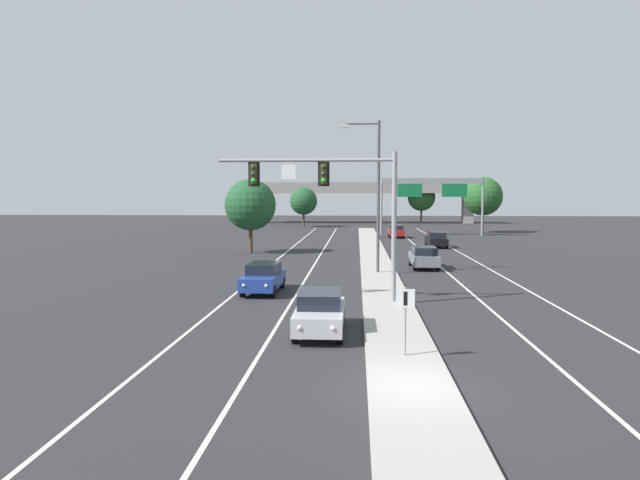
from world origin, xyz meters
TOP-DOWN VIEW (x-y plane):
  - ground_plane at (0.00, 0.00)m, footprint 260.00×260.00m
  - median_island at (0.00, 18.00)m, footprint 2.40×110.00m
  - lane_stripe_oncoming_center at (-4.70, 25.00)m, footprint 0.14×100.00m
  - lane_stripe_receding_center at (4.70, 25.00)m, footprint 0.14×100.00m
  - edge_stripe_left at (-8.00, 25.00)m, footprint 0.14×100.00m
  - edge_stripe_right at (8.00, 25.00)m, footprint 0.14×100.00m
  - overhead_signal_mast at (-2.51, 12.17)m, footprint 8.59×0.44m
  - median_sign_post at (0.05, 2.87)m, footprint 0.60×0.10m
  - street_lamp_median at (-0.31, 22.48)m, footprint 2.58×0.28m
  - car_oncoming_silver at (-2.89, 6.24)m, footprint 1.84×4.48m
  - car_oncoming_blue at (-6.56, 15.10)m, footprint 1.92×4.51m
  - car_receding_grey at (3.36, 25.76)m, footprint 1.84×4.48m
  - car_receding_black at (6.55, 42.29)m, footprint 1.85×4.48m
  - car_receding_red at (3.40, 55.24)m, footprint 1.89×4.50m
  - highway_sign_gantry at (8.20, 58.73)m, footprint 13.28×0.42m
  - overpass_bridge at (0.00, 91.66)m, footprint 42.40×6.40m
  - tree_far_right_a at (16.13, 65.13)m, footprint 5.39×5.39m
  - tree_far_right_b at (10.64, 91.78)m, footprint 5.16×5.16m
  - tree_far_left_b at (-10.27, 77.51)m, footprint 4.52×4.52m
  - tree_far_left_a at (-11.12, 35.46)m, footprint 4.64×4.64m

SIDE VIEW (x-z plane):
  - ground_plane at x=0.00m, z-range 0.00..0.00m
  - lane_stripe_oncoming_center at x=-4.70m, z-range 0.00..0.01m
  - lane_stripe_receding_center at x=4.70m, z-range 0.00..0.01m
  - edge_stripe_left at x=-8.00m, z-range 0.00..0.01m
  - edge_stripe_right at x=8.00m, z-range 0.00..0.01m
  - median_island at x=0.00m, z-range 0.00..0.15m
  - car_oncoming_silver at x=-2.89m, z-range 0.03..1.61m
  - car_oncoming_blue at x=-6.56m, z-range 0.03..1.61m
  - car_receding_grey at x=3.36m, z-range 0.03..1.61m
  - car_receding_black at x=6.55m, z-range 0.03..1.61m
  - car_receding_red at x=3.40m, z-range 0.03..1.61m
  - median_sign_post at x=0.05m, z-range 0.49..2.69m
  - tree_far_left_b at x=-10.27m, z-range 1.00..7.54m
  - tree_far_left_a at x=-11.12m, z-range 1.03..7.74m
  - tree_far_right_b at x=10.64m, z-range 1.14..8.60m
  - tree_far_right_a at x=16.13m, z-range 1.20..9.00m
  - overhead_signal_mast at x=-2.51m, z-range 1.79..8.99m
  - overpass_bridge at x=0.00m, z-range 1.96..9.61m
  - street_lamp_median at x=-0.31m, z-range 0.79..10.79m
  - highway_sign_gantry at x=8.20m, z-range 2.41..9.91m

